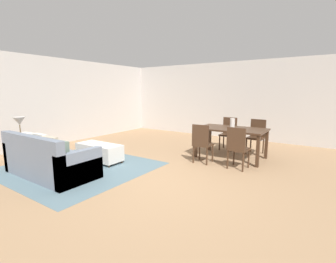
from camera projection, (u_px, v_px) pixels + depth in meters
name	position (u px, v px, depth m)	size (l,w,h in m)	color
ground_plane	(152.00, 179.00, 4.58)	(10.80, 10.80, 0.00)	#9E7A56
wall_back	(239.00, 100.00, 8.44)	(9.00, 0.12, 2.70)	beige
wall_left	(44.00, 102.00, 7.26)	(0.12, 11.00, 2.70)	beige
area_rug	(78.00, 167.00, 5.30)	(3.00, 2.80, 0.01)	slate
couch	(49.00, 161.00, 4.76)	(1.98, 0.92, 0.86)	slate
ottoman_table	(99.00, 152.00, 5.71)	(1.16, 0.49, 0.43)	silver
side_table	(22.00, 145.00, 5.53)	(0.40, 0.40, 0.57)	olive
table_lamp	(19.00, 122.00, 5.44)	(0.26, 0.26, 0.53)	brown
dining_table	(231.00, 132.00, 5.98)	(1.65, 0.97, 0.76)	#422B1C
dining_chair_near_left	(202.00, 142.00, 5.52)	(0.41, 0.41, 0.92)	#422B1C
dining_chair_near_right	(237.00, 146.00, 5.10)	(0.42, 0.42, 0.92)	#422B1C
dining_chair_far_left	(229.00, 131.00, 6.92)	(0.41, 0.41, 0.92)	#422B1C
dining_chair_far_right	(257.00, 134.00, 6.44)	(0.43, 0.43, 0.92)	#422B1C
vase_centerpiece	(232.00, 123.00, 5.95)	(0.12, 0.12, 0.24)	silver
book_on_ottoman	(96.00, 143.00, 5.68)	(0.26, 0.20, 0.03)	silver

